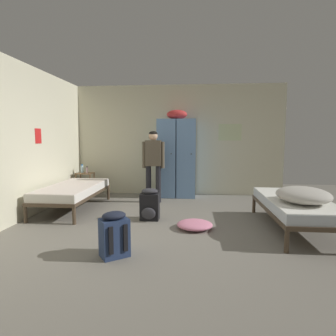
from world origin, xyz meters
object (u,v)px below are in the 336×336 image
at_px(person_traveler, 153,160).
at_px(water_bottle, 82,169).
at_px(bed_left_rear, 73,190).
at_px(bed_right, 295,205).
at_px(bedding_heap, 303,195).
at_px(lotion_bottle, 87,170).
at_px(clothes_pile_pink, 195,225).
at_px(backpack_navy, 114,235).
at_px(locker_bank, 177,157).
at_px(shelf_unit, 85,182).
at_px(backpack_black, 150,205).

bearing_deg(person_traveler, water_bottle, 164.37).
relative_size(bed_left_rear, bed_right, 1.00).
height_order(bedding_heap, water_bottle, water_bottle).
height_order(lotion_bottle, clothes_pile_pink, lotion_bottle).
distance_m(bed_right, backpack_navy, 2.79).
height_order(bed_right, backpack_navy, backpack_navy).
bearing_deg(bedding_heap, locker_bank, 127.87).
relative_size(lotion_bottle, clothes_pile_pink, 0.30).
xyz_separation_m(person_traveler, water_bottle, (-1.83, 0.51, -0.28)).
bearing_deg(person_traveler, bedding_heap, -37.61).
xyz_separation_m(locker_bank, bed_left_rear, (-1.96, -1.41, -0.59)).
xyz_separation_m(locker_bank, person_traveler, (-0.47, -0.65, -0.03)).
xyz_separation_m(bed_left_rear, bed_right, (3.94, -0.84, 0.00)).
bearing_deg(bed_right, backpack_navy, -154.55).
bearing_deg(clothes_pile_pink, water_bottle, 140.79).
relative_size(shelf_unit, bed_left_rear, 0.30).
bearing_deg(bed_left_rear, bed_right, -12.09).
xyz_separation_m(bedding_heap, person_traveler, (-2.44, 1.88, 0.34)).
relative_size(person_traveler, clothes_pile_pink, 2.80).
distance_m(bed_left_rear, bed_right, 4.03).
xyz_separation_m(locker_bank, shelf_unit, (-2.21, -0.16, -0.62)).
distance_m(bed_right, water_bottle, 4.77).
height_order(water_bottle, lotion_bottle, water_bottle).
height_order(person_traveler, backpack_navy, person_traveler).
distance_m(locker_bank, shelf_unit, 2.31).
distance_m(water_bottle, clothes_pile_pink, 3.56).
height_order(person_traveler, clothes_pile_pink, person_traveler).
bearing_deg(bedding_heap, backpack_black, 166.07).
relative_size(water_bottle, backpack_navy, 0.38).
height_order(shelf_unit, bed_left_rear, shelf_unit).
height_order(locker_bank, backpack_black, locker_bank).
relative_size(bed_left_rear, person_traveler, 1.22).
bearing_deg(lotion_bottle, water_bottle, 158.20).
bearing_deg(bedding_heap, shelf_unit, 150.48).
bearing_deg(shelf_unit, locker_bank, 4.21).
distance_m(water_bottle, backpack_black, 2.69).
height_order(locker_bank, backpack_navy, locker_bank).
distance_m(bed_left_rear, lotion_bottle, 1.25).
distance_m(bed_left_rear, backpack_navy, 2.49).
relative_size(person_traveler, backpack_black, 2.84).
distance_m(water_bottle, lotion_bottle, 0.16).
bearing_deg(water_bottle, person_traveler, -15.63).
bearing_deg(clothes_pile_pink, bed_left_rear, 158.22).
relative_size(shelf_unit, lotion_bottle, 3.43).
bearing_deg(shelf_unit, person_traveler, -15.71).
xyz_separation_m(water_bottle, clothes_pile_pink, (2.72, -2.22, -0.60)).
bearing_deg(bedding_heap, clothes_pile_pink, 173.76).
bearing_deg(person_traveler, clothes_pile_pink, -62.34).
relative_size(bed_right, backpack_black, 3.45).
height_order(shelf_unit, lotion_bottle, lotion_bottle).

